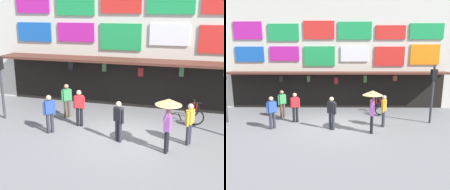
# 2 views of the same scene
# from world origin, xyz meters

# --- Properties ---
(ground_plane) EXTENTS (80.00, 80.00, 0.00)m
(ground_plane) POSITION_xyz_m (0.00, 0.00, 0.00)
(ground_plane) COLOR slate
(shopfront) EXTENTS (18.00, 2.60, 8.00)m
(shopfront) POSITION_xyz_m (0.00, 4.57, 3.96)
(shopfront) COLOR beige
(shopfront) RESTS_ON ground
(traffic_light_near) EXTENTS (0.32, 0.35, 3.20)m
(traffic_light_near) POSITION_xyz_m (-6.16, 0.54, 2.14)
(traffic_light_near) COLOR #38383D
(traffic_light_near) RESTS_ON ground
(bicycle_parked) EXTENTS (0.93, 1.27, 1.05)m
(bicycle_parked) POSITION_xyz_m (2.69, 2.64, 0.39)
(bicycle_parked) COLOR black
(bicycle_parked) RESTS_ON ground
(pedestrian_in_white) EXTENTS (0.41, 0.41, 1.68)m
(pedestrian_in_white) POSITION_xyz_m (-3.27, 1.47, 0.95)
(pedestrian_in_white) COLOR brown
(pedestrian_in_white) RESTS_ON ground
(pedestrian_with_umbrella) EXTENTS (0.96, 0.96, 2.08)m
(pedestrian_with_umbrella) POSITION_xyz_m (1.74, -0.95, 1.64)
(pedestrian_with_umbrella) COLOR black
(pedestrian_with_umbrella) RESTS_ON ground
(pedestrian_in_green) EXTENTS (0.42, 0.41, 1.68)m
(pedestrian_in_green) POSITION_xyz_m (-3.23, -0.44, 0.95)
(pedestrian_in_green) COLOR #2D2D38
(pedestrian_in_green) RESTS_ON ground
(pedestrian_in_red) EXTENTS (0.48, 0.36, 1.68)m
(pedestrian_in_red) POSITION_xyz_m (-0.20, -0.51, 0.95)
(pedestrian_in_red) COLOR #2D2D38
(pedestrian_in_red) RESTS_ON ground
(pedestrian_in_black) EXTENTS (0.53, 0.23, 1.68)m
(pedestrian_in_black) POSITION_xyz_m (-2.30, 0.61, 0.95)
(pedestrian_in_black) COLOR black
(pedestrian_in_black) RESTS_ON ground
(pedestrian_in_purple) EXTENTS (0.34, 0.50, 1.68)m
(pedestrian_in_purple) POSITION_xyz_m (2.51, -0.05, 0.95)
(pedestrian_in_purple) COLOR #2D2D38
(pedestrian_in_purple) RESTS_ON ground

